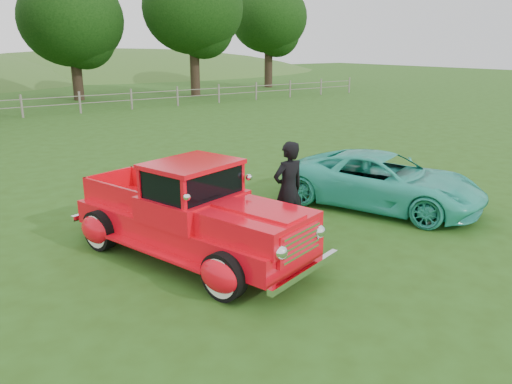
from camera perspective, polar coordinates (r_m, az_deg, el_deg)
ground at (r=9.03m, az=3.15°, el=-7.78°), size 140.00×140.00×0.00m
fence_line at (r=29.05m, az=-25.21°, el=8.87°), size 48.00×0.12×1.20m
tree_near_east at (r=36.88m, az=-20.34°, el=17.98°), size 6.80×6.80×8.33m
tree_mid_east at (r=38.11m, az=-7.24°, el=20.15°), size 7.20×7.20×9.44m
tree_far_east at (r=45.48m, az=1.47°, el=19.27°), size 6.60×6.60×8.86m
red_pickup at (r=8.96m, az=-7.43°, el=-2.62°), size 3.22×5.27×1.78m
teal_sedan at (r=12.07m, az=14.25°, el=1.26°), size 3.65×5.06×1.28m
man at (r=9.84m, az=3.70°, el=0.29°), size 0.71×0.47×1.93m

